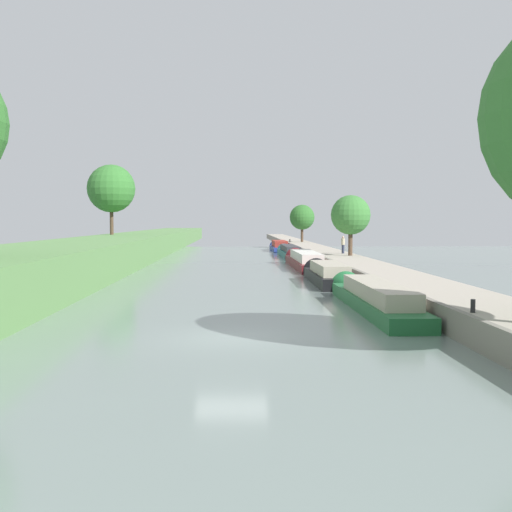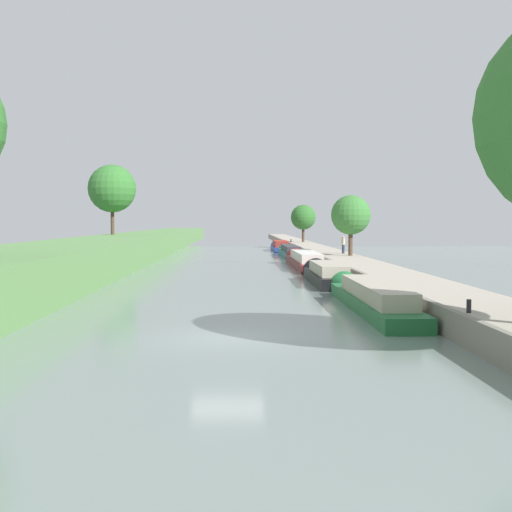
# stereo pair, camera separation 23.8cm
# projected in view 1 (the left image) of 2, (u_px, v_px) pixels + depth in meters

# --- Properties ---
(ground_plane) EXTENTS (160.00, 160.00, 0.00)m
(ground_plane) POSITION_uv_depth(u_px,v_px,m) (232.00, 338.00, 22.13)
(ground_plane) COLOR slate
(right_towpath) EXTENTS (3.58, 260.00, 0.96)m
(right_towpath) POSITION_uv_depth(u_px,v_px,m) (506.00, 323.00, 22.42)
(right_towpath) COLOR #A89E8E
(right_towpath) RESTS_ON ground_plane
(stone_quay) EXTENTS (0.25, 260.00, 1.01)m
(stone_quay) POSITION_uv_depth(u_px,v_px,m) (451.00, 322.00, 22.35)
(stone_quay) COLOR gray
(stone_quay) RESTS_ON ground_plane
(narrowboat_green) EXTENTS (1.85, 14.17, 1.88)m
(narrowboat_green) POSITION_uv_depth(u_px,v_px,m) (372.00, 297.00, 29.55)
(narrowboat_green) COLOR #1E6033
(narrowboat_green) RESTS_ON ground_plane
(narrowboat_black) EXTENTS (2.02, 10.93, 1.98)m
(narrowboat_black) POSITION_uv_depth(u_px,v_px,m) (326.00, 274.00, 42.06)
(narrowboat_black) COLOR black
(narrowboat_black) RESTS_ON ground_plane
(narrowboat_maroon) EXTENTS (2.14, 16.55, 2.10)m
(narrowboat_maroon) POSITION_uv_depth(u_px,v_px,m) (304.00, 260.00, 56.65)
(narrowboat_maroon) COLOR maroon
(narrowboat_maroon) RESTS_ON ground_plane
(narrowboat_teal) EXTENTS (1.80, 15.39, 1.81)m
(narrowboat_teal) POSITION_uv_depth(u_px,v_px,m) (289.00, 252.00, 73.49)
(narrowboat_teal) COLOR #195B60
(narrowboat_teal) RESTS_ON ground_plane
(narrowboat_blue) EXTENTS (2.11, 11.90, 2.10)m
(narrowboat_blue) POSITION_uv_depth(u_px,v_px,m) (279.00, 246.00, 88.21)
(narrowboat_blue) COLOR #283D93
(narrowboat_blue) RESTS_ON ground_plane
(tree_rightbank_midnear) EXTENTS (3.53, 3.53, 5.40)m
(tree_rightbank_midnear) POSITION_uv_depth(u_px,v_px,m) (351.00, 215.00, 57.03)
(tree_rightbank_midnear) COLOR #4C3828
(tree_rightbank_midnear) RESTS_ON right_towpath
(tree_rightbank_midfar) EXTENTS (3.71, 3.71, 5.52)m
(tree_rightbank_midfar) POSITION_uv_depth(u_px,v_px,m) (302.00, 217.00, 95.09)
(tree_rightbank_midfar) COLOR #4C3828
(tree_rightbank_midfar) RESTS_ON right_towpath
(tree_leftbank_downstream) EXTENTS (5.63, 5.63, 8.25)m
(tree_leftbank_downstream) POSITION_uv_depth(u_px,v_px,m) (111.00, 189.00, 75.31)
(tree_leftbank_downstream) COLOR #4C3828
(tree_leftbank_downstream) RESTS_ON left_grassy_bank
(person_walking) EXTENTS (0.34, 0.34, 1.66)m
(person_walking) POSITION_uv_depth(u_px,v_px,m) (343.00, 244.00, 60.98)
(person_walking) COLOR #282D42
(person_walking) RESTS_ON right_towpath
(mooring_bollard_near) EXTENTS (0.16, 0.16, 0.45)m
(mooring_bollard_near) POSITION_uv_depth(u_px,v_px,m) (473.00, 306.00, 21.47)
(mooring_bollard_near) COLOR black
(mooring_bollard_near) RESTS_ON right_towpath
(mooring_bollard_far) EXTENTS (0.16, 0.16, 0.45)m
(mooring_bollard_far) POSITION_uv_depth(u_px,v_px,m) (290.00, 241.00, 93.61)
(mooring_bollard_far) COLOR black
(mooring_bollard_far) RESTS_ON right_towpath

